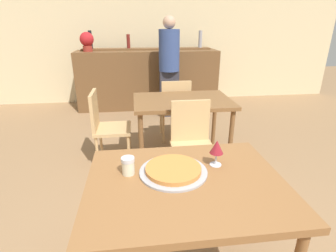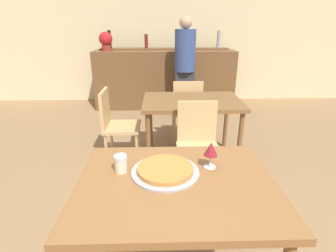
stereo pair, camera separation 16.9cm
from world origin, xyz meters
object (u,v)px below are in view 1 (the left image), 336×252
chair_far_side_back (175,106)px  cheese_shaker (128,166)px  pizza_tray (173,170)px  wine_glass (217,148)px  chair_far_side_front (192,139)px  chair_far_side_left (105,124)px  person_standing (169,64)px  potted_plant (87,41)px

chair_far_side_back → cheese_shaker: bearing=74.3°
chair_far_side_back → pizza_tray: size_ratio=2.23×
wine_glass → cheese_shaker: bearing=-176.2°
cheese_shaker → chair_far_side_front: bearing=59.2°
wine_glass → chair_far_side_left: bearing=118.7°
pizza_tray → chair_far_side_left: bearing=109.6°
chair_far_side_back → chair_far_side_left: (-0.87, -0.54, 0.00)m
chair_far_side_back → wine_glass: 2.05m
chair_far_side_left → cheese_shaker: (0.30, -1.51, 0.31)m
chair_far_side_front → cheese_shaker: 1.17m
cheese_shaker → wine_glass: size_ratio=0.64×
person_standing → wine_glass: (-0.12, -3.08, -0.02)m
person_standing → potted_plant: (-1.38, 0.53, 0.36)m
chair_far_side_left → potted_plant: potted_plant is taller
chair_far_side_front → potted_plant: potted_plant is taller
cheese_shaker → person_standing: size_ratio=0.06×
pizza_tray → person_standing: 3.16m
chair_far_side_left → potted_plant: bearing=11.9°
person_standing → wine_glass: size_ratio=10.37×
chair_far_side_back → chair_far_side_left: 1.03m
chair_far_side_back → person_standing: (0.06, 1.06, 0.40)m
person_standing → potted_plant: 1.52m
person_standing → chair_far_side_left: bearing=-120.1°
chair_far_side_front → cheese_shaker: bearing=-120.8°
chair_far_side_back → wine_glass: size_ratio=5.38×
chair_far_side_left → wine_glass: wine_glass is taller
chair_far_side_left → person_standing: person_standing is taller
chair_far_side_front → person_standing: person_standing is taller
chair_far_side_left → potted_plant: 2.30m
chair_far_side_front → wine_glass: 1.01m
chair_far_side_front → person_standing: bearing=88.5°
cheese_shaker → potted_plant: (-0.74, 3.64, 0.44)m
potted_plant → pizza_tray: bearing=-74.8°
chair_far_side_front → chair_far_side_left: size_ratio=1.00×
chair_far_side_front → chair_far_side_left: bearing=148.1°
wine_glass → chair_far_side_front: bearing=86.0°
chair_far_side_back → person_standing: 1.13m
chair_far_side_left → pizza_tray: (0.55, -1.53, 0.28)m
chair_far_side_back → person_standing: person_standing is taller
chair_far_side_front → chair_far_side_back: same height
person_standing → potted_plant: person_standing is taller
chair_far_side_left → pizza_tray: chair_far_side_left is taller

